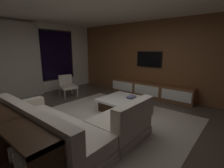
{
  "coord_description": "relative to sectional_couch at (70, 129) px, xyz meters",
  "views": [
    {
      "loc": [
        -2.52,
        -2.56,
        1.74
      ],
      "look_at": [
        1.13,
        0.48,
        0.7
      ],
      "focal_mm": 26.17,
      "sensor_mm": 36.0,
      "label": 1
    }
  ],
  "objects": [
    {
      "name": "floor",
      "position": [
        0.89,
        0.19,
        -0.29
      ],
      "size": [
        9.2,
        9.2,
        0.0
      ],
      "primitive_type": "plane",
      "color": "#473D33"
    },
    {
      "name": "back_wall_with_window",
      "position": [
        0.83,
        3.81,
        1.05
      ],
      "size": [
        6.6,
        0.3,
        2.7
      ],
      "color": "silver",
      "rests_on": "floor"
    },
    {
      "name": "media_wall",
      "position": [
        3.95,
        0.19,
        1.06
      ],
      "size": [
        0.12,
        7.8,
        2.7
      ],
      "color": "brown",
      "rests_on": "floor"
    },
    {
      "name": "ceiling",
      "position": [
        0.89,
        0.19,
        2.41
      ],
      "size": [
        8.2,
        8.2,
        0.0
      ],
      "primitive_type": "plane",
      "color": "silver"
    },
    {
      "name": "area_rug",
      "position": [
        1.24,
        0.09,
        -0.28
      ],
      "size": [
        3.2,
        3.8,
        0.01
      ],
      "primitive_type": "cube",
      "color": "#ADA391",
      "rests_on": "floor"
    },
    {
      "name": "sectional_couch",
      "position": [
        0.0,
        0.0,
        0.0
      ],
      "size": [
        1.98,
        2.5,
        0.82
      ],
      "color": "#A49C8C",
      "rests_on": "floor"
    },
    {
      "name": "coffee_table",
      "position": [
        1.96,
        0.21,
        -0.1
      ],
      "size": [
        1.16,
        1.16,
        0.36
      ],
      "color": "#331F12",
      "rests_on": "floor"
    },
    {
      "name": "book_stack_on_coffee_table",
      "position": [
        2.13,
        0.05,
        0.1
      ],
      "size": [
        0.27,
        0.17,
        0.05
      ],
      "color": "brown",
      "rests_on": "coffee_table"
    },
    {
      "name": "accent_chair_near_window",
      "position": [
        1.81,
        2.64,
        0.14
      ],
      "size": [
        0.65,
        0.66,
        0.78
      ],
      "color": "#B2ADA0",
      "rests_on": "floor"
    },
    {
      "name": "media_console",
      "position": [
        3.66,
        0.24,
        -0.04
      ],
      "size": [
        0.46,
        3.1,
        0.52
      ],
      "color": "brown",
      "rests_on": "floor"
    },
    {
      "name": "mounted_tv",
      "position": [
        3.84,
        0.44,
        1.06
      ],
      "size": [
        0.05,
        0.97,
        0.56
      ],
      "color": "black"
    },
    {
      "name": "console_table_behind_couch",
      "position": [
        -0.91,
        0.13,
        0.13
      ],
      "size": [
        0.4,
        2.1,
        0.74
      ],
      "color": "#331F12",
      "rests_on": "floor"
    }
  ]
}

